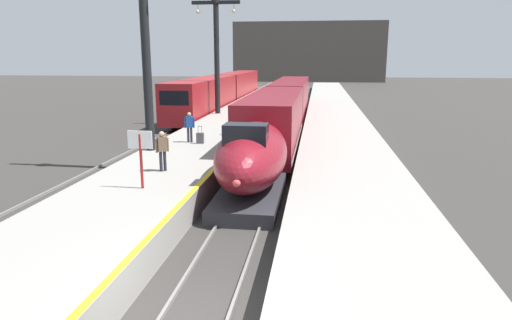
% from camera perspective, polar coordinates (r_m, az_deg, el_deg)
% --- Properties ---
extents(platform_left, '(4.80, 110.00, 1.05)m').
position_cam_1_polar(platform_left, '(34.31, -3.45, 4.09)').
color(platform_left, gray).
rests_on(platform_left, ground).
extents(platform_right, '(4.80, 110.00, 1.05)m').
position_cam_1_polar(platform_right, '(33.70, 10.22, 3.75)').
color(platform_right, gray).
rests_on(platform_right, ground).
extents(platform_left_safety_stripe, '(0.20, 107.80, 0.01)m').
position_cam_1_polar(platform_left_safety_stripe, '(33.87, 0.33, 4.90)').
color(platform_left_safety_stripe, yellow).
rests_on(platform_left_safety_stripe, platform_left).
extents(rail_main_left, '(0.08, 110.00, 0.12)m').
position_cam_1_polar(rail_main_left, '(36.61, 2.48, 3.91)').
color(rail_main_left, slate).
rests_on(rail_main_left, ground).
extents(rail_main_right, '(0.08, 110.00, 0.12)m').
position_cam_1_polar(rail_main_right, '(36.50, 4.83, 3.85)').
color(rail_main_right, slate).
rests_on(rail_main_right, ground).
extents(rail_secondary_left, '(0.08, 110.00, 0.12)m').
position_cam_1_polar(rail_secondary_left, '(38.21, -9.74, 4.11)').
color(rail_secondary_left, slate).
rests_on(rail_secondary_left, ground).
extents(rail_secondary_right, '(0.08, 110.00, 0.12)m').
position_cam_1_polar(rail_secondary_right, '(37.78, -7.56, 4.09)').
color(rail_secondary_right, slate).
rests_on(rail_secondary_right, ground).
extents(highspeed_train_main, '(2.92, 38.65, 3.60)m').
position_cam_1_polar(highspeed_train_main, '(33.22, 3.30, 6.23)').
color(highspeed_train_main, maroon).
rests_on(highspeed_train_main, ground).
extents(regional_train_adjacent, '(2.85, 36.60, 3.80)m').
position_cam_1_polar(regional_train_adjacent, '(52.14, -4.10, 8.83)').
color(regional_train_adjacent, maroon).
rests_on(regional_train_adjacent, ground).
extents(station_column_mid, '(4.00, 0.68, 10.13)m').
position_cam_1_polar(station_column_mid, '(23.55, -13.86, 15.76)').
color(station_column_mid, black).
rests_on(station_column_mid, platform_left).
extents(station_column_far, '(4.00, 0.68, 9.29)m').
position_cam_1_polar(station_column_far, '(38.78, -5.00, 14.11)').
color(station_column_far, black).
rests_on(station_column_far, platform_left).
extents(passenger_near_edge, '(0.54, 0.34, 1.69)m').
position_cam_1_polar(passenger_near_edge, '(25.59, -8.39, 4.41)').
color(passenger_near_edge, '#23232D').
rests_on(passenger_near_edge, platform_left).
extents(passenger_mid_platform, '(0.41, 0.46, 1.69)m').
position_cam_1_polar(passenger_mid_platform, '(27.69, -2.60, 5.17)').
color(passenger_mid_platform, '#23232D').
rests_on(passenger_mid_platform, platform_left).
extents(passenger_far_waiting, '(0.47, 0.40, 1.69)m').
position_cam_1_polar(passenger_far_waiting, '(19.19, -11.74, 1.50)').
color(passenger_far_waiting, '#23232D').
rests_on(passenger_far_waiting, platform_left).
extents(rolling_suitcase, '(0.40, 0.22, 0.98)m').
position_cam_1_polar(rolling_suitcase, '(25.24, -7.06, 2.76)').
color(rolling_suitcase, '#4C4C51').
rests_on(rolling_suitcase, platform_left).
extents(departure_info_board, '(0.90, 0.10, 2.12)m').
position_cam_1_polar(departure_info_board, '(16.71, -14.38, 1.51)').
color(departure_info_board, maroon).
rests_on(departure_info_board, platform_left).
extents(terminus_back_wall, '(36.00, 2.00, 14.00)m').
position_cam_1_polar(terminus_back_wall, '(110.55, 6.63, 13.39)').
color(terminus_back_wall, '#4C4742').
rests_on(terminus_back_wall, ground).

